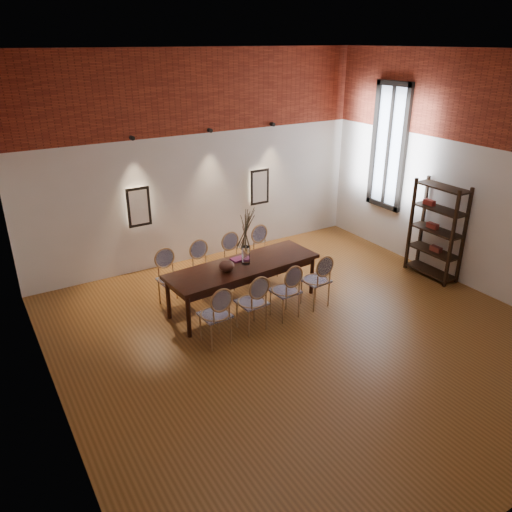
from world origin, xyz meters
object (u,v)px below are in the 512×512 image
chair_far_a (171,280)px  chair_far_b (205,270)px  bowl (227,266)px  dining_table (243,285)px  chair_near_b (252,302)px  shelving_rack (436,231)px  chair_near_c (285,290)px  chair_near_d (316,280)px  chair_near_a (215,315)px  chair_far_c (237,261)px  book (239,259)px  vase (246,255)px  chair_far_d (266,253)px

chair_far_a → chair_far_b: size_ratio=1.00×
bowl → dining_table: bearing=12.3°
chair_near_b → chair_far_a: size_ratio=1.00×
chair_far_a → chair_far_b: bearing=-180.0°
shelving_rack → dining_table: bearing=167.1°
chair_near_c → chair_near_b: bearing=-180.0°
chair_near_b → chair_near_c: same height
chair_near_d → chair_near_c: bearing=180.0°
chair_far_b → chair_near_a: bearing=65.1°
bowl → shelving_rack: shelving_rack is taller
chair_far_c → book: size_ratio=3.62×
chair_far_b → vase: vase is taller
chair_near_a → chair_far_b: bearing=65.1°
chair_far_b → vase: 0.90m
chair_near_d → book: chair_near_d is taller
chair_near_b → chair_far_c: same height
chair_near_a → chair_far_d: bearing=35.7°
chair_near_b → bowl: bearing=92.4°
vase → book: size_ratio=1.15×
dining_table → chair_near_c: 0.77m
shelving_rack → chair_near_a: bearing=179.2°
chair_near_c → shelving_rack: 3.27m
chair_far_b → chair_far_d: 1.29m
chair_far_c → shelving_rack: size_ratio=0.52×
chair_far_b → chair_far_c: 0.65m
dining_table → chair_far_c: size_ratio=2.75×
book → bowl: bearing=-144.3°
chair_far_d → book: bearing=28.6°
chair_far_a → bowl: bearing=129.7°
chair_near_b → chair_far_a: same height
chair_near_a → chair_far_a: 1.39m
dining_table → bowl: size_ratio=10.77×
chair_far_b → chair_far_c: (0.64, 0.05, 0.00)m
chair_far_d → chair_near_d: bearing=90.0°
vase → bowl: vase is taller
chair_near_b → chair_near_d: size_ratio=1.00×
chair_near_d → vase: 1.23m
bowl → shelving_rack: (3.96, -0.75, 0.06)m
chair_far_b → shelving_rack: size_ratio=0.52×
chair_near_d → chair_far_c: size_ratio=1.00×
chair_near_c → chair_far_a: same height
chair_near_a → chair_far_c: size_ratio=1.00×
chair_near_b → chair_near_a: bearing=180.0°
chair_near_a → chair_far_a: (-0.10, 1.39, 0.00)m
bowl → book: (0.38, 0.27, -0.07)m
chair_far_c → chair_far_b: bearing=0.0°
vase → chair_near_b: bearing=-114.1°
chair_far_c → bowl: (-0.62, -0.79, 0.37)m
vase → shelving_rack: size_ratio=0.17×
chair_far_a → shelving_rack: bearing=158.4°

